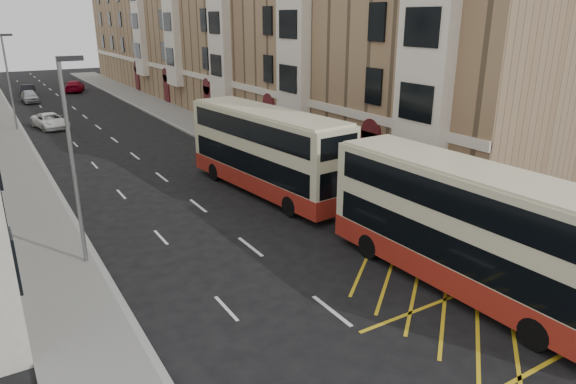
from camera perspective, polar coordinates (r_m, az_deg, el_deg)
ground at (r=15.50m, az=14.12°, el=-19.37°), size 200.00×200.00×0.00m
pavement_right at (r=42.90m, az=-7.02°, el=6.10°), size 4.00×120.00×0.15m
pavement_left at (r=39.35m, az=-28.00°, el=2.84°), size 3.00×120.00×0.15m
kerb_right at (r=42.14m, az=-9.50°, el=5.75°), size 0.25×120.00×0.15m
kerb_left at (r=39.44m, az=-25.84°, el=3.20°), size 0.25×120.00×0.15m
road_markings at (r=54.79m, az=-21.44°, el=7.64°), size 10.00×110.00×0.01m
terrace_right at (r=58.74m, az=-7.50°, el=16.83°), size 10.75×79.00×15.25m
guard_railing at (r=22.49m, az=15.29°, el=-4.31°), size 0.06×6.56×1.01m
street_lamp_near at (r=20.94m, az=-22.82°, el=4.08°), size 0.93×0.18×8.00m
street_lamp_far at (r=50.49m, az=-28.60°, el=11.16°), size 0.93×0.18×8.00m
double_decker_front at (r=19.32m, az=19.22°, el=-3.85°), size 3.01×11.59×4.59m
double_decker_rear at (r=28.55m, az=-2.43°, el=4.53°), size 3.91×12.00×4.70m
pedestrian_mid at (r=21.40m, az=25.35°, el=-6.44°), size 1.00×0.94×1.63m
pedestrian_far at (r=21.79m, az=19.07°, el=-5.31°), size 0.92×0.87×1.53m
white_van at (r=50.87m, az=-24.90°, el=7.18°), size 3.01×5.09×1.33m
car_silver at (r=67.75m, az=-26.77°, el=9.48°), size 1.75×4.25×1.44m
car_dark at (r=74.00m, az=-26.94°, el=10.04°), size 2.16×4.22×1.33m
car_red at (r=75.25m, az=-22.63°, el=10.80°), size 3.40×5.47×1.48m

